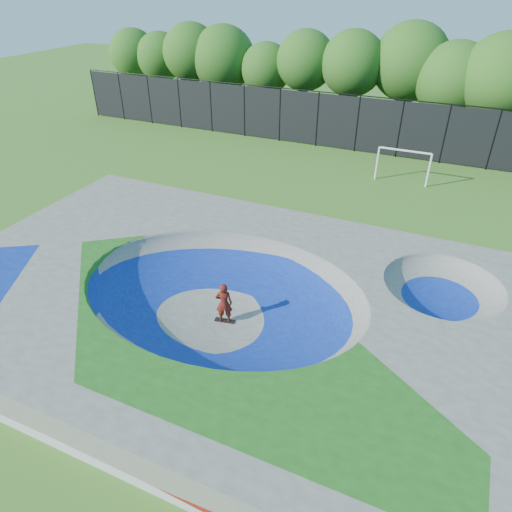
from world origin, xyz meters
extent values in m
plane|color=#37651C|center=(0.00, 0.00, 0.00)|extent=(120.00, 120.00, 0.00)
cube|color=gray|center=(0.00, 0.00, 0.75)|extent=(22.00, 14.00, 1.50)
imported|color=#A81F0D|center=(0.16, -0.17, 0.87)|extent=(0.74, 0.61, 1.73)
cube|color=black|center=(0.16, -0.17, 0.03)|extent=(0.81, 0.37, 0.05)
cylinder|color=white|center=(2.51, 16.31, 1.05)|extent=(0.12, 0.12, 2.09)
cylinder|color=white|center=(5.64, 16.31, 1.05)|extent=(0.12, 0.12, 2.09)
cylinder|color=white|center=(4.07, 16.31, 2.09)|extent=(3.14, 0.12, 0.12)
cylinder|color=black|center=(-24.00, 21.00, 2.00)|extent=(0.09, 0.09, 4.00)
cylinder|color=black|center=(-21.00, 21.00, 2.00)|extent=(0.09, 0.09, 4.00)
cylinder|color=black|center=(-18.00, 21.00, 2.00)|extent=(0.09, 0.09, 4.00)
cylinder|color=black|center=(-15.00, 21.00, 2.00)|extent=(0.09, 0.09, 4.00)
cylinder|color=black|center=(-12.00, 21.00, 2.00)|extent=(0.09, 0.09, 4.00)
cylinder|color=black|center=(-9.00, 21.00, 2.00)|extent=(0.09, 0.09, 4.00)
cylinder|color=black|center=(-6.00, 21.00, 2.00)|extent=(0.09, 0.09, 4.00)
cylinder|color=black|center=(-3.00, 21.00, 2.00)|extent=(0.09, 0.09, 4.00)
cylinder|color=black|center=(0.00, 21.00, 2.00)|extent=(0.09, 0.09, 4.00)
cylinder|color=black|center=(3.00, 21.00, 2.00)|extent=(0.09, 0.09, 4.00)
cylinder|color=black|center=(6.00, 21.00, 2.00)|extent=(0.09, 0.09, 4.00)
cylinder|color=black|center=(9.00, 21.00, 2.00)|extent=(0.09, 0.09, 4.00)
cube|color=black|center=(0.00, 21.00, 2.00)|extent=(48.00, 0.03, 3.80)
cylinder|color=black|center=(0.00, 21.00, 4.00)|extent=(48.00, 0.08, 0.08)
cylinder|color=#4D3A26|center=(-23.53, 26.71, 1.44)|extent=(0.44, 0.44, 2.89)
sphere|color=#265516|center=(-23.53, 26.71, 4.61)|extent=(4.58, 4.58, 4.58)
cylinder|color=#4D3A26|center=(-20.58, 26.87, 1.40)|extent=(0.44, 0.44, 2.80)
sphere|color=#265516|center=(-20.58, 26.87, 4.48)|extent=(4.47, 4.47, 4.47)
cylinder|color=#4D3A26|center=(-16.71, 26.16, 1.64)|extent=(0.44, 0.44, 3.28)
sphere|color=#265516|center=(-16.71, 26.16, 5.18)|extent=(5.05, 5.05, 5.05)
cylinder|color=#4D3A26|center=(-13.60, 26.47, 1.37)|extent=(0.44, 0.44, 2.73)
sphere|color=#265516|center=(-13.60, 26.47, 4.82)|extent=(5.57, 5.57, 5.57)
cylinder|color=#4D3A26|center=(-9.40, 26.27, 1.34)|extent=(0.44, 0.44, 2.68)
sphere|color=#265516|center=(-9.40, 26.27, 4.30)|extent=(4.31, 4.31, 4.31)
cylinder|color=#4D3A26|center=(-5.78, 25.91, 1.71)|extent=(0.44, 0.44, 3.43)
sphere|color=#265516|center=(-5.78, 25.91, 5.21)|extent=(4.75, 4.75, 4.75)
cylinder|color=#4D3A26|center=(-1.87, 25.77, 1.70)|extent=(0.44, 0.44, 3.40)
sphere|color=#265516|center=(-1.87, 25.77, 5.27)|extent=(4.98, 4.98, 4.98)
cylinder|color=#4D3A26|center=(2.29, 26.88, 1.65)|extent=(0.44, 0.44, 3.30)
sphere|color=#265516|center=(2.29, 26.88, 5.49)|extent=(5.83, 5.83, 5.83)
cylinder|color=#4D3A26|center=(5.68, 25.49, 1.32)|extent=(0.44, 0.44, 2.65)
sphere|color=#265516|center=(5.68, 25.49, 4.68)|extent=(5.42, 5.42, 5.42)
cylinder|color=#4D3A26|center=(8.73, 24.81, 1.49)|extent=(0.44, 0.44, 2.97)
sphere|color=#265516|center=(8.73, 24.81, 5.19)|extent=(5.91, 5.91, 5.91)
camera|label=1|loc=(6.75, -11.98, 11.39)|focal=32.00mm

